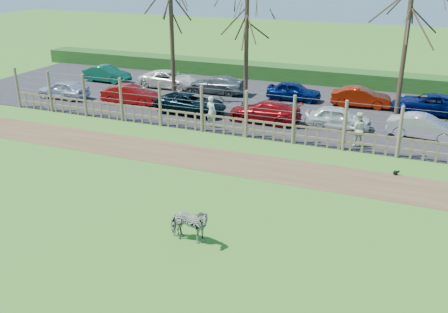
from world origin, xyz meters
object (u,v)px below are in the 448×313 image
at_px(car_5, 424,127).
at_px(car_10, 294,91).
at_px(car_0, 63,89).
at_px(car_1, 131,95).
at_px(tree_left, 171,13).
at_px(car_3, 265,112).
at_px(car_7, 107,74).
at_px(visitor_a, 211,112).
at_px(visitor_b, 358,129).
at_px(car_2, 191,103).
at_px(zebra, 189,225).
at_px(car_11, 361,97).
at_px(car_4, 338,117).
at_px(car_12, 429,104).
at_px(tree_right, 408,27).
at_px(car_9, 217,85).
at_px(tree_mid, 247,27).
at_px(crow, 396,173).
at_px(car_8, 169,79).

height_order(car_5, car_10, same).
xyz_separation_m(car_0, car_1, (4.87, 0.45, 0.00)).
bearing_deg(tree_left, car_5, -4.80).
relative_size(car_3, car_7, 1.14).
height_order(visitor_a, visitor_b, same).
height_order(car_2, car_7, same).
xyz_separation_m(zebra, car_11, (2.98, 18.44, 0.01)).
height_order(tree_left, car_3, tree_left).
height_order(car_4, car_5, same).
distance_m(car_3, car_5, 8.45).
relative_size(tree_left, car_12, 1.82).
distance_m(tree_right, car_5, 5.59).
relative_size(visitor_b, car_9, 0.42).
bearing_deg(tree_mid, car_11, 20.63).
xyz_separation_m(tree_left, tree_right, (13.50, 1.50, -0.37)).
distance_m(car_2, car_7, 10.62).
height_order(tree_mid, car_10, tree_mid).
bearing_deg(car_10, visitor_a, 157.40).
relative_size(car_2, car_11, 1.19).
relative_size(zebra, car_1, 0.41).
distance_m(car_1, car_10, 10.53).
bearing_deg(crow, car_9, 141.53).
distance_m(tree_right, car_9, 12.86).
xyz_separation_m(car_1, car_3, (9.03, -0.40, 0.00)).
bearing_deg(zebra, car_3, 6.99).
relative_size(zebra, car_3, 0.36).
height_order(tree_right, visitor_b, tree_right).
bearing_deg(car_9, car_1, -39.98).
bearing_deg(tree_mid, car_3, -52.05).
xyz_separation_m(tree_right, car_5, (1.55, -2.76, -4.60)).
bearing_deg(tree_right, car_12, 49.17).
bearing_deg(car_11, zebra, 165.87).
bearing_deg(tree_right, car_11, 138.12).
bearing_deg(visitor_b, car_10, -68.10).
bearing_deg(car_1, tree_left, -68.01).
xyz_separation_m(car_3, car_8, (-8.81, 5.17, 0.00)).
distance_m(tree_mid, car_1, 8.43).
bearing_deg(car_4, car_9, 57.75).
relative_size(car_4, car_5, 0.97).
bearing_deg(car_0, car_10, 110.27).
xyz_separation_m(car_1, car_4, (13.08, 0.05, 0.00)).
relative_size(car_0, car_10, 1.00).
bearing_deg(car_2, car_3, -85.55).
height_order(car_8, car_11, same).
bearing_deg(zebra, visitor_b, -18.72).
height_order(car_0, car_12, same).
distance_m(visitor_a, car_5, 11.13).
xyz_separation_m(tree_left, car_4, (10.65, -1.27, -4.98)).
xyz_separation_m(visitor_a, car_8, (-6.39, 7.12, -0.26)).
bearing_deg(visitor_a, tree_right, -134.96).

